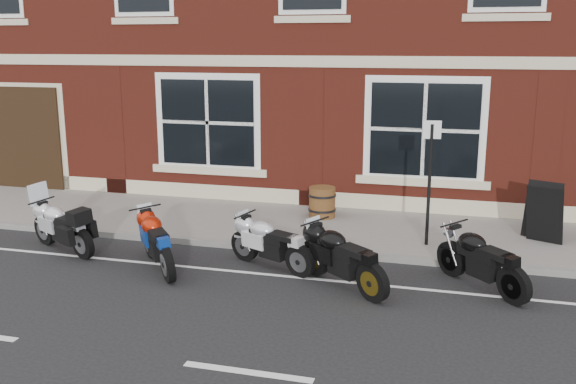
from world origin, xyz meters
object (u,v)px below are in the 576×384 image
(moto_touring_silver, at_px, (62,225))
(moto_sport_silver, at_px, (271,241))
(moto_naked_black, at_px, (481,258))
(barrel_planter, at_px, (322,202))
(parking_sign, at_px, (430,174))
(a_board_sign, at_px, (543,212))
(moto_sport_red, at_px, (159,239))
(moto_sport_black, at_px, (342,255))

(moto_touring_silver, bearing_deg, moto_sport_silver, -63.16)
(moto_naked_black, bearing_deg, barrel_planter, 93.72)
(moto_touring_silver, relative_size, parking_sign, 0.75)
(moto_sport_silver, bearing_deg, moto_touring_silver, 116.87)
(moto_sport_silver, xyz_separation_m, a_board_sign, (4.64, 2.50, 0.20))
(moto_touring_silver, height_order, moto_sport_red, moto_touring_silver)
(a_board_sign, bearing_deg, moto_sport_silver, -127.90)
(moto_sport_silver, bearing_deg, moto_sport_black, -86.89)
(moto_touring_silver, relative_size, moto_sport_red, 1.07)
(moto_touring_silver, distance_m, moto_naked_black, 7.49)
(moto_sport_red, relative_size, parking_sign, 0.70)
(moto_sport_silver, height_order, parking_sign, parking_sign)
(moto_naked_black, bearing_deg, moto_sport_red, 142.46)
(moto_sport_black, bearing_deg, barrel_planter, 55.74)
(a_board_sign, relative_size, parking_sign, 0.48)
(moto_sport_red, relative_size, a_board_sign, 1.47)
(moto_sport_black, distance_m, moto_sport_silver, 1.45)
(moto_sport_red, distance_m, parking_sign, 4.99)
(moto_touring_silver, xyz_separation_m, a_board_sign, (8.66, 2.60, 0.17))
(moto_sport_silver, bearing_deg, a_board_sign, -36.32)
(moto_touring_silver, distance_m, moto_sport_black, 5.38)
(a_board_sign, distance_m, parking_sign, 2.40)
(moto_sport_red, xyz_separation_m, a_board_sign, (6.50, 3.00, 0.16))
(moto_sport_silver, relative_size, barrel_planter, 2.59)
(moto_touring_silver, relative_size, moto_naked_black, 1.14)
(moto_sport_red, bearing_deg, moto_naked_black, -34.10)
(moto_sport_black, relative_size, barrel_planter, 2.49)
(moto_sport_black, height_order, a_board_sign, a_board_sign)
(moto_sport_red, height_order, moto_naked_black, moto_sport_red)
(moto_sport_black, distance_m, parking_sign, 2.68)
(a_board_sign, xyz_separation_m, barrel_planter, (-4.40, 0.56, -0.22))
(moto_touring_silver, bearing_deg, moto_sport_red, -75.06)
(a_board_sign, bearing_deg, moto_naked_black, -90.91)
(moto_naked_black, xyz_separation_m, parking_sign, (-0.93, 1.70, 0.95))
(moto_sport_red, bearing_deg, moto_sport_black, -39.84)
(parking_sign, bearing_deg, moto_sport_silver, -154.58)
(moto_touring_silver, xyz_separation_m, parking_sign, (6.56, 1.76, 0.96))
(barrel_planter, xyz_separation_m, parking_sign, (2.30, -1.40, 1.01))
(a_board_sign, height_order, barrel_planter, a_board_sign)
(moto_sport_black, relative_size, moto_naked_black, 1.08)
(barrel_planter, bearing_deg, a_board_sign, -7.25)
(moto_sport_black, distance_m, a_board_sign, 4.49)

